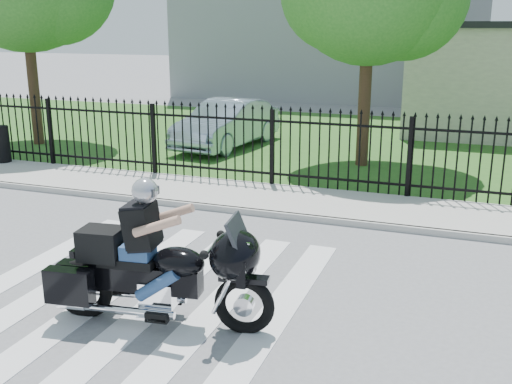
% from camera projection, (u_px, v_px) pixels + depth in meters
% --- Properties ---
extents(ground, '(120.00, 120.00, 0.00)m').
position_uv_depth(ground, '(133.00, 297.00, 8.20)').
color(ground, slate).
rests_on(ground, ground).
extents(crosswalk, '(5.00, 5.50, 0.01)m').
position_uv_depth(crosswalk, '(133.00, 296.00, 8.20)').
color(crosswalk, silver).
rests_on(crosswalk, ground).
extents(sidewalk, '(40.00, 2.00, 0.12)m').
position_uv_depth(sidewalk, '(257.00, 197.00, 12.71)').
color(sidewalk, '#ADAAA3').
rests_on(sidewalk, ground).
extents(curb, '(40.00, 0.12, 0.12)m').
position_uv_depth(curb, '(240.00, 211.00, 11.81)').
color(curb, '#ADAAA3').
rests_on(curb, ground).
extents(grass_strip, '(40.00, 12.00, 0.02)m').
position_uv_depth(grass_strip, '(331.00, 141.00, 19.06)').
color(grass_strip, '#28581E').
rests_on(grass_strip, ground).
extents(iron_fence, '(26.00, 0.04, 1.80)m').
position_uv_depth(iron_fence, '(272.00, 150.00, 13.39)').
color(iron_fence, black).
rests_on(iron_fence, ground).
extents(motorcycle_rider, '(2.87, 1.14, 1.90)m').
position_uv_depth(motorcycle_rider, '(153.00, 264.00, 7.29)').
color(motorcycle_rider, black).
rests_on(motorcycle_rider, ground).
extents(parked_car, '(2.04, 4.44, 1.41)m').
position_uv_depth(parked_car, '(227.00, 124.00, 17.99)').
color(parked_car, '#9BADC3').
rests_on(parked_car, grass_strip).
extents(litter_bin, '(0.45, 0.45, 0.95)m').
position_uv_depth(litter_bin, '(2.00, 144.00, 15.62)').
color(litter_bin, black).
rests_on(litter_bin, sidewalk).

